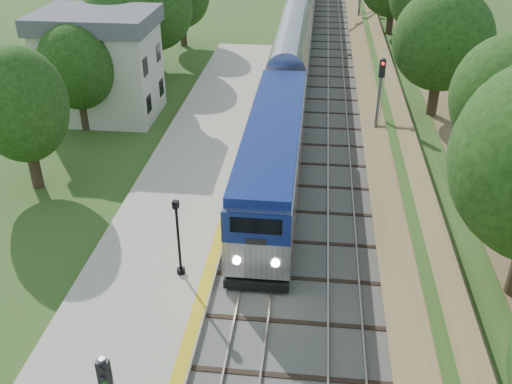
# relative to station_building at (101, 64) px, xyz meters

# --- Properties ---
(trackbed) EXTENTS (9.50, 170.00, 0.28)m
(trackbed) POSITION_rel_station_building_xyz_m (16.00, 30.00, -4.02)
(trackbed) COLOR #4C4944
(trackbed) RESTS_ON ground
(platform) EXTENTS (6.40, 68.00, 0.38)m
(platform) POSITION_rel_station_building_xyz_m (8.80, -14.00, -3.90)
(platform) COLOR #A89A87
(platform) RESTS_ON ground
(yellow_stripe) EXTENTS (0.55, 68.00, 0.01)m
(yellow_stripe) POSITION_rel_station_building_xyz_m (11.65, -14.00, -3.70)
(yellow_stripe) COLOR gold
(yellow_stripe) RESTS_ON platform
(embankment) EXTENTS (10.64, 170.00, 11.70)m
(embankment) POSITION_rel_station_building_xyz_m (24.35, 30.00, -2.14)
(embankment) COLOR brown
(embankment) RESTS_ON ground
(station_building) EXTENTS (8.60, 6.60, 8.00)m
(station_building) POSITION_rel_station_building_xyz_m (0.00, 0.00, 0.00)
(station_building) COLOR beige
(station_building) RESTS_ON ground
(trees_behind_platform) EXTENTS (7.82, 53.32, 7.21)m
(trees_behind_platform) POSITION_rel_station_building_xyz_m (2.83, -9.33, 0.44)
(trees_behind_platform) COLOR #332316
(trees_behind_platform) RESTS_ON ground
(lamppost_far) EXTENTS (0.39, 0.39, 3.97)m
(lamppost_far) POSITION_rel_station_building_xyz_m (10.36, -19.51, -1.94)
(lamppost_far) COLOR black
(lamppost_far) RESTS_ON platform
(signal_farside) EXTENTS (0.38, 0.30, 6.86)m
(signal_farside) POSITION_rel_station_building_xyz_m (20.20, -5.82, 0.22)
(signal_farside) COLOR slate
(signal_farside) RESTS_ON ground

